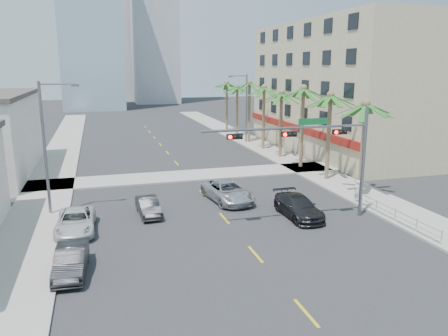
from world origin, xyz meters
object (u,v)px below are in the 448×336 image
at_px(traffic_signal_mast, 321,145).
at_px(car_parked_mid, 71,261).
at_px(car_parked_far, 76,222).
at_px(pedestrian, 357,191).
at_px(car_lane_left, 148,206).
at_px(car_lane_center, 227,191).
at_px(car_lane_right, 298,207).

height_order(traffic_signal_mast, car_parked_mid, traffic_signal_mast).
bearing_deg(car_parked_mid, car_parked_far, 93.50).
relative_size(car_parked_mid, pedestrian, 2.47).
distance_m(car_parked_far, car_lane_left, 5.01).
bearing_deg(pedestrian, car_lane_center, -36.79).
bearing_deg(car_lane_left, traffic_signal_mast, -24.76).
bearing_deg(car_lane_center, car_lane_right, -60.95).
relative_size(car_parked_far, pedestrian, 2.97).
bearing_deg(car_lane_right, traffic_signal_mast, -47.22).
distance_m(car_parked_mid, pedestrian, 20.61).
xyz_separation_m(traffic_signal_mast, car_parked_far, (-15.18, 2.22, -4.39)).
distance_m(car_lane_center, car_lane_right, 5.94).
distance_m(car_lane_center, pedestrian, 9.56).
distance_m(traffic_signal_mast, pedestrian, 6.58).
xyz_separation_m(car_lane_right, pedestrian, (5.43, 1.50, 0.25)).
bearing_deg(car_parked_far, car_lane_left, 24.62).
bearing_deg(car_parked_far, car_lane_right, -3.17).
height_order(traffic_signal_mast, car_lane_right, traffic_signal_mast).
height_order(car_parked_far, car_lane_center, car_lane_center).
height_order(traffic_signal_mast, car_lane_center, traffic_signal_mast).
xyz_separation_m(traffic_signal_mast, car_parked_mid, (-15.18, -3.59, -4.40)).
height_order(car_parked_mid, car_lane_right, car_lane_right).
relative_size(traffic_signal_mast, car_lane_right, 2.25).
xyz_separation_m(car_lane_center, pedestrian, (8.98, -3.28, 0.20)).
bearing_deg(car_parked_mid, car_lane_right, 21.25).
height_order(traffic_signal_mast, pedestrian, traffic_signal_mast).
distance_m(traffic_signal_mast, car_lane_left, 12.20).
bearing_deg(car_lane_right, car_lane_left, 161.30).
relative_size(traffic_signal_mast, car_lane_left, 2.98).
distance_m(traffic_signal_mast, car_lane_right, 4.55).
bearing_deg(car_lane_right, car_parked_mid, -162.65).
bearing_deg(car_lane_left, car_lane_center, 11.31).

